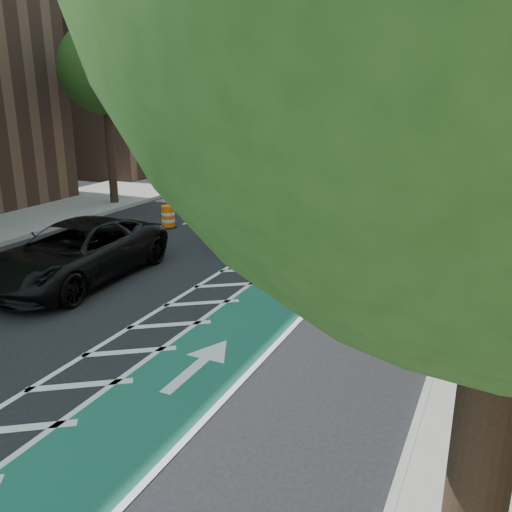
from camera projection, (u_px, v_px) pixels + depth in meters
The scene contains 20 objects.
ground at pixel (151, 294), 13.71m from camera, with size 120.00×120.00×0.00m, color black.
bike_lane at pixel (365, 222), 21.17m from camera, with size 2.00×90.00×0.01m, color #18574B.
buffer_strip at pixel (328, 218), 21.77m from camera, with size 1.40×90.00×0.01m, color silver.
sidewalk_left at pixel (110, 195), 26.18m from camera, with size 5.00×90.00×0.15m, color gray.
curb_right at pixel (476, 231), 19.51m from camera, with size 0.12×90.00×0.16m, color gray.
curb_left at pixel (152, 199), 25.19m from camera, with size 0.12×90.00×0.16m, color gray.
building_left_far at pixel (139, 30), 38.90m from camera, with size 14.00×22.00×18.00m, color brown.
tree_l_c at pixel (98, 68), 22.12m from camera, with size 4.20×4.20×7.90m.
tree_l_d at pixel (198, 73), 29.05m from camera, with size 4.20×4.20×7.90m.
sign_post at pixel (499, 188), 20.65m from camera, with size 0.35×0.08×2.47m.
skateboard at pixel (333, 270), 15.26m from camera, with size 0.45×0.91×0.12m.
skateboarder at pixel (334, 239), 15.00m from camera, with size 0.63×0.42×1.74m, color tan.
suv_near at pixel (76, 252), 14.50m from camera, with size 2.61×5.66×1.57m, color black.
suv_far at pixel (269, 205), 19.95m from camera, with size 2.47×6.07×1.76m, color black.
car_silver at pixel (339, 153), 38.00m from camera, with size 1.62×4.02×1.37m, color #9E9EA3.
car_grey at pixel (361, 151), 38.84m from camera, with size 1.54×4.42×1.46m, color #515256.
box_truck at pixel (330, 142), 43.68m from camera, with size 2.51×4.87×1.96m.
barrel_a at pixel (168, 217), 20.19m from camera, with size 0.61×0.61×0.83m.
barrel_b at pixel (224, 194), 24.26m from camera, with size 0.72×0.72×0.98m.
barrel_c at pixel (260, 180), 28.59m from camera, with size 0.60×0.60×0.82m.
Camera 1 is at (7.83, -10.50, 4.97)m, focal length 38.00 mm.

